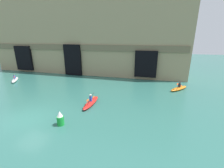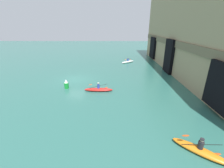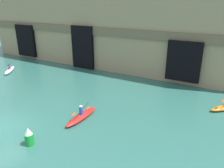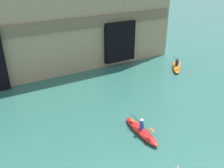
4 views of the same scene
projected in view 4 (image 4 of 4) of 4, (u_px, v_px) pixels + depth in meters
kayak_orange at (176, 67)px, 26.29m from camera, size 2.73×3.00×1.13m
kayak_red at (141, 131)px, 16.41m from camera, size 0.81×3.50×1.09m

